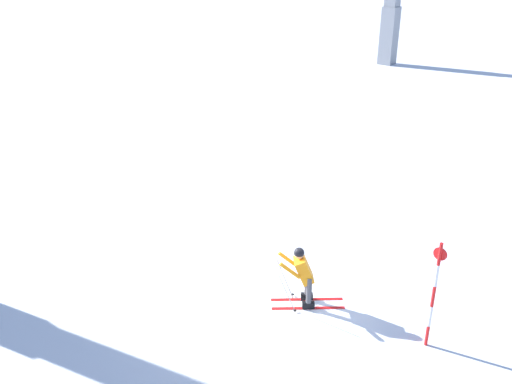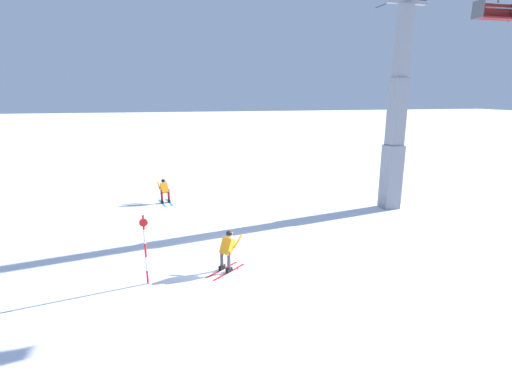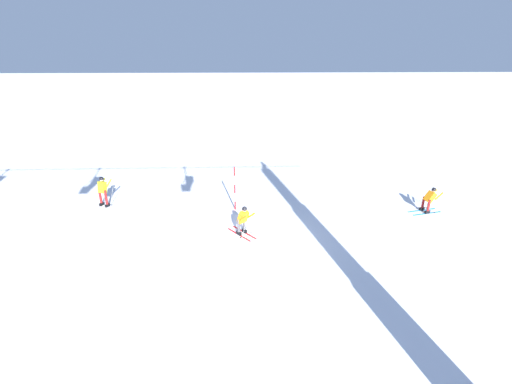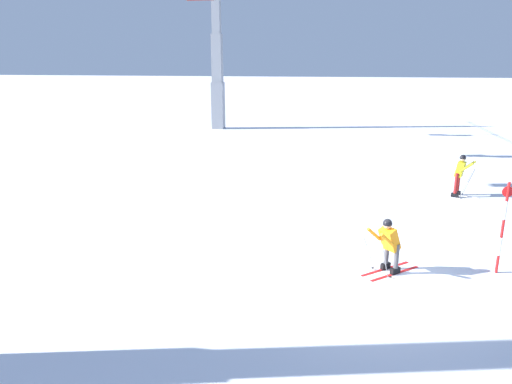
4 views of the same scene
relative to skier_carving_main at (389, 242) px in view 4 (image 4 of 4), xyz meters
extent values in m
plane|color=white|center=(-0.30, 0.51, -0.87)|extent=(260.00, 260.00, 0.00)
cube|color=red|center=(-0.05, -0.21, -0.87)|extent=(1.16, 1.37, 0.01)
cube|color=black|center=(-0.05, -0.21, -0.78)|extent=(0.26, 0.29, 0.16)
cylinder|color=#4C4C51|center=(-0.05, -0.21, -0.37)|extent=(0.13, 0.13, 0.67)
cube|color=red|center=(0.22, 0.01, -0.87)|extent=(1.16, 1.37, 0.01)
cube|color=black|center=(0.22, 0.01, -0.78)|extent=(0.26, 0.29, 0.16)
cylinder|color=#4C4C51|center=(0.22, 0.01, -0.37)|extent=(0.13, 0.13, 0.67)
cube|color=orange|center=(0.01, -0.01, 0.08)|extent=(0.63, 0.64, 0.67)
sphere|color=tan|center=(-0.07, 0.08, 0.49)|extent=(0.22, 0.22, 0.22)
sphere|color=black|center=(-0.07, 0.08, 0.53)|extent=(0.24, 0.24, 0.24)
cylinder|color=orange|center=(-0.38, 0.10, 0.20)|extent=(0.38, 0.44, 0.44)
cylinder|color=gray|center=(-0.45, 0.11, -0.41)|extent=(0.39, 0.29, 1.15)
cylinder|color=black|center=(-0.37, -0.06, -0.82)|extent=(0.07, 0.07, 0.01)
cylinder|color=orange|center=(-0.03, 0.40, 0.20)|extent=(0.38, 0.44, 0.44)
cylinder|color=gray|center=(-0.02, 0.46, -0.41)|extent=(0.22, 0.43, 1.15)
cylinder|color=black|center=(0.13, 0.35, -0.82)|extent=(0.07, 0.07, 0.01)
cube|color=gray|center=(25.24, 10.39, 0.93)|extent=(0.92, 0.92, 3.60)
cube|color=gray|center=(25.24, 10.39, 4.53)|extent=(0.77, 0.77, 3.60)
cube|color=gray|center=(25.24, 10.39, 8.14)|extent=(0.62, 0.62, 3.60)
cube|color=maroon|center=(20.74, 10.39, 8.27)|extent=(0.45, 1.89, 0.06)
cylinder|color=red|center=(0.43, -2.88, -0.62)|extent=(0.07, 0.07, 0.50)
cylinder|color=white|center=(0.43, -2.88, -0.13)|extent=(0.07, 0.07, 0.50)
cylinder|color=red|center=(0.43, -2.88, 0.37)|extent=(0.07, 0.07, 0.50)
cylinder|color=white|center=(0.43, -2.88, 0.86)|extent=(0.07, 0.07, 0.50)
cylinder|color=red|center=(0.43, -2.88, 1.36)|extent=(0.07, 0.07, 0.50)
cylinder|color=red|center=(0.45, -2.88, 1.36)|extent=(0.02, 0.28, 0.28)
cube|color=white|center=(8.05, -3.70, -0.87)|extent=(0.82, 1.63, 0.01)
cube|color=black|center=(8.05, -3.70, -0.78)|extent=(0.22, 0.30, 0.16)
cylinder|color=maroon|center=(8.05, -3.70, -0.28)|extent=(0.13, 0.13, 0.84)
cube|color=white|center=(7.66, -3.52, -0.87)|extent=(0.82, 1.63, 0.01)
cube|color=black|center=(7.66, -3.52, -0.78)|extent=(0.22, 0.30, 0.16)
cylinder|color=maroon|center=(7.66, -3.52, -0.28)|extent=(0.13, 0.13, 0.84)
cube|color=gold|center=(7.83, -3.65, 0.27)|extent=(0.53, 0.50, 0.66)
sphere|color=beige|center=(7.81, -3.70, 0.71)|extent=(0.22, 0.22, 0.22)
sphere|color=black|center=(7.81, -3.70, 0.75)|extent=(0.24, 0.24, 0.24)
cylinder|color=gold|center=(7.93, -4.00, 0.42)|extent=(0.29, 0.49, 0.44)
cylinder|color=gray|center=(7.95, -4.06, -0.31)|extent=(0.09, 0.40, 1.19)
cylinder|color=black|center=(8.07, -3.92, -0.82)|extent=(0.07, 0.07, 0.01)
cylinder|color=gold|center=(7.51, -3.80, 0.42)|extent=(0.29, 0.49, 0.44)
cylinder|color=gray|center=(7.45, -3.82, -0.31)|extent=(0.27, 0.32, 1.19)
cylinder|color=black|center=(7.48, -3.65, -0.82)|extent=(0.07, 0.07, 0.01)
camera|label=1|loc=(-9.29, -5.96, 7.13)|focal=39.78mm
camera|label=2|loc=(13.24, -2.10, 5.52)|focal=27.31mm
camera|label=3|loc=(0.00, 14.68, 7.35)|focal=24.38mm
camera|label=4|loc=(-11.98, 1.68, 4.64)|focal=33.48mm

